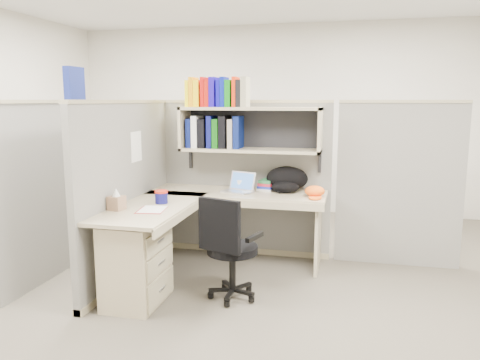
% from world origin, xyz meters
% --- Properties ---
extents(ground, '(6.00, 6.00, 0.00)m').
position_xyz_m(ground, '(0.00, 0.00, 0.00)').
color(ground, '#3C382E').
rests_on(ground, ground).
extents(room_shell, '(6.00, 6.00, 6.00)m').
position_xyz_m(room_shell, '(0.00, 0.00, 1.62)').
color(room_shell, '#BAB4A8').
rests_on(room_shell, ground).
extents(cubicle, '(3.79, 1.84, 1.95)m').
position_xyz_m(cubicle, '(-0.37, 0.45, 0.91)').
color(cubicle, slate).
rests_on(cubicle, ground).
extents(desk, '(1.74, 1.75, 0.73)m').
position_xyz_m(desk, '(-0.41, -0.29, 0.44)').
color(desk, gray).
rests_on(desk, ground).
extents(laptop, '(0.36, 0.36, 0.20)m').
position_xyz_m(laptop, '(0.00, 0.55, 0.83)').
color(laptop, silver).
rests_on(laptop, desk).
extents(backpack, '(0.49, 0.43, 0.25)m').
position_xyz_m(backpack, '(0.47, 0.70, 0.85)').
color(backpack, black).
rests_on(backpack, desk).
extents(orange_cap, '(0.21, 0.24, 0.10)m').
position_xyz_m(orange_cap, '(0.76, 0.52, 0.78)').
color(orange_cap, orange).
rests_on(orange_cap, desk).
extents(snack_canister, '(0.12, 0.12, 0.11)m').
position_xyz_m(snack_canister, '(-0.53, -0.09, 0.79)').
color(snack_canister, '#0F0E57').
rests_on(snack_canister, desk).
extents(tissue_box, '(0.13, 0.13, 0.18)m').
position_xyz_m(tissue_box, '(-0.79, -0.41, 0.82)').
color(tissue_box, '#967155').
rests_on(tissue_box, desk).
extents(mouse, '(0.10, 0.08, 0.03)m').
position_xyz_m(mouse, '(0.11, 0.48, 0.75)').
color(mouse, '#98AED7').
rests_on(mouse, desk).
extents(paper_cup, '(0.08, 0.08, 0.11)m').
position_xyz_m(paper_cup, '(0.01, 0.67, 0.78)').
color(paper_cup, white).
rests_on(paper_cup, desk).
extents(book_stack, '(0.20, 0.24, 0.10)m').
position_xyz_m(book_stack, '(0.27, 0.75, 0.78)').
color(book_stack, slate).
rests_on(book_stack, desk).
extents(loose_paper, '(0.24, 0.29, 0.00)m').
position_xyz_m(loose_paper, '(-0.51, -0.33, 0.73)').
color(loose_paper, white).
rests_on(loose_paper, desk).
extents(task_chair, '(0.50, 0.47, 0.88)m').
position_xyz_m(task_chair, '(0.15, -0.33, 0.31)').
color(task_chair, black).
rests_on(task_chair, ground).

